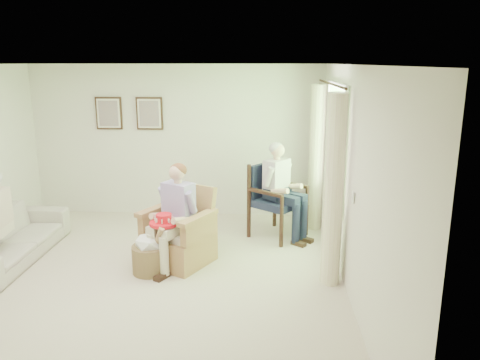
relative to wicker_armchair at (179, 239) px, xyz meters
The scene contains 17 objects.
floor 0.85m from the wicker_armchair, 118.74° to the right, with size 5.50×5.50×0.00m, color beige.
back_wall 2.31m from the wicker_armchair, 100.43° to the left, with size 5.00×0.04×2.60m, color silver.
front_wall 3.60m from the wicker_armchair, 96.29° to the right, with size 5.00×0.04×2.60m, color silver.
right_wall 2.43m from the wicker_armchair, 18.05° to the right, with size 0.04×5.50×2.60m, color silver.
ceiling 2.41m from the wicker_armchair, 118.74° to the right, with size 5.00×5.50×0.02m, color white.
window 2.49m from the wicker_armchair, 13.71° to the left, with size 0.13×2.50×1.63m.
curtain_left 2.17m from the wicker_armchair, 13.58° to the right, with size 0.34×0.34×2.30m, color beige.
curtain_right 2.59m from the wicker_armchair, 37.35° to the left, with size 0.34×0.34×2.30m, color beige.
framed_print_left 2.92m from the wicker_armchair, 127.12° to the left, with size 0.45×0.05×0.55m.
framed_print_right 2.62m from the wicker_armchair, 112.31° to the left, with size 0.45×0.05×0.55m.
wicker_armchair is the anchor object (origin of this frame).
wood_armchair 1.79m from the wicker_armchair, 40.13° to the left, with size 0.72×0.68×1.11m.
sofa 2.33m from the wicker_armchair, behind, with size 0.84×2.14×0.63m, color beige.
person_wicker 0.48m from the wicker_armchair, 90.00° to the right, with size 0.40×0.62×1.34m.
person_dark 1.74m from the wicker_armchair, 35.28° to the left, with size 0.40×0.62×1.44m.
red_hat 0.49m from the wicker_armchair, 111.64° to the right, with size 0.37×0.37×0.14m.
hatbox 0.47m from the wicker_armchair, 131.19° to the right, with size 0.61×0.61×0.68m.
Camera 1 is at (1.52, -5.14, 2.63)m, focal length 35.00 mm.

